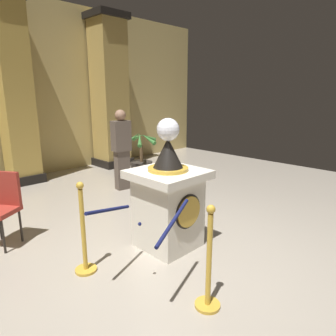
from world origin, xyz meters
TOP-DOWN VIEW (x-y plane):
  - ground_plane at (0.00, 0.00)m, footprint 11.87×11.87m
  - back_wall at (0.00, 5.05)m, footprint 11.87×0.16m
  - pedestal_clock at (0.23, 0.19)m, footprint 0.84×0.84m
  - stanchion_near at (-0.85, 0.42)m, footprint 0.24×0.24m
  - stanchion_far at (-0.35, -0.90)m, footprint 0.24×0.24m
  - velvet_rope at (-0.60, -0.24)m, footprint 0.93×0.95m
  - column_right at (2.37, 4.54)m, footprint 0.89×0.89m
  - column_centre_rear at (0.00, 4.54)m, footprint 0.73×0.73m
  - potted_palm_right at (2.02, 2.86)m, footprint 0.79×0.81m
  - bystander_guest at (1.26, 2.57)m, footprint 0.38×0.26m
  - cafe_chair_red at (-1.25, 1.74)m, footprint 0.55×0.55m

SIDE VIEW (x-z plane):
  - ground_plane at x=0.00m, z-range 0.00..0.00m
  - potted_palm_right at x=2.02m, z-range -0.23..0.90m
  - stanchion_far at x=-0.35m, z-range -0.15..0.86m
  - stanchion_near at x=-0.85m, z-range -0.16..0.89m
  - cafe_chair_red at x=-1.25m, z-range 0.09..1.05m
  - pedestal_clock at x=0.23m, z-range -0.19..1.46m
  - velvet_rope at x=-0.60m, z-range 0.68..0.90m
  - bystander_guest at x=1.26m, z-range 0.05..1.68m
  - column_centre_rear at x=0.00m, z-range -0.01..3.89m
  - column_right at x=2.37m, z-range -0.01..3.89m
  - back_wall at x=0.00m, z-range 0.00..4.07m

